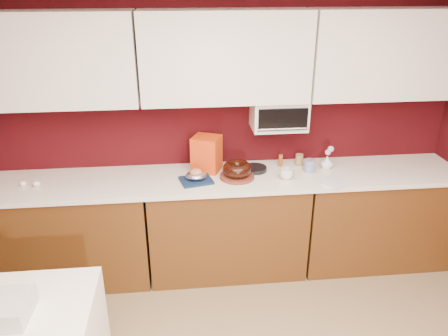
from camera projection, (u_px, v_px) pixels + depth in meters
name	position (u px, v px, depth m)	size (l,w,h in m)	color
wall_back	(223.00, 125.00, 3.76)	(4.00, 0.02, 2.50)	#39070B
base_cabinet_left	(70.00, 234.00, 3.68)	(1.31, 0.58, 0.86)	#553111
base_cabinet_center	(227.00, 225.00, 3.81)	(1.31, 0.58, 0.86)	#553111
base_cabinet_right	(373.00, 217.00, 3.94)	(1.31, 0.58, 0.86)	#553111
countertop	(227.00, 178.00, 3.63)	(4.00, 0.62, 0.04)	white
upper_cabinet_left	(47.00, 60.00, 3.25)	(1.31, 0.33, 0.70)	white
upper_cabinet_center	(225.00, 57.00, 3.37)	(1.31, 0.33, 0.70)	white
upper_cabinet_right	(390.00, 54.00, 3.50)	(1.31, 0.33, 0.70)	white
toaster_oven	(279.00, 114.00, 3.63)	(0.45, 0.30, 0.25)	white
toaster_oven_door	(283.00, 120.00, 3.48)	(0.40, 0.02, 0.18)	black
toaster_oven_handle	(283.00, 129.00, 3.50)	(0.02, 0.02, 0.42)	silver
cake_base	(237.00, 176.00, 3.59)	(0.28, 0.28, 0.03)	maroon
bundt_cake	(237.00, 169.00, 3.56)	(0.24, 0.24, 0.10)	black
navy_towel	(196.00, 180.00, 3.53)	(0.25, 0.21, 0.02)	#122445
foil_ham_nest	(196.00, 175.00, 3.51)	(0.17, 0.14, 0.06)	silver
roasted_ham	(196.00, 172.00, 3.50)	(0.10, 0.08, 0.06)	#C47859
pandoro_box	(207.00, 154.00, 3.68)	(0.22, 0.20, 0.30)	#B71C0C
dark_pan	(255.00, 169.00, 3.72)	(0.20, 0.20, 0.03)	black
coffee_mug	(287.00, 173.00, 3.56)	(0.09, 0.09, 0.10)	silver
blue_jar	(310.00, 166.00, 3.69)	(0.09, 0.09, 0.11)	navy
flower_vase	(327.00, 162.00, 3.75)	(0.08, 0.08, 0.12)	silver
flower_pink	(328.00, 152.00, 3.71)	(0.05, 0.05, 0.05)	pink
flower_blue	(331.00, 149.00, 3.73)	(0.05, 0.05, 0.05)	#91C7E8
china_plate	(333.00, 182.00, 3.50)	(0.21, 0.21, 0.01)	white
amber_bottle	(281.00, 160.00, 3.79)	(0.04, 0.04, 0.11)	brown
paper_cup	(299.00, 160.00, 3.82)	(0.07, 0.07, 0.10)	olive
egg_left	(23.00, 184.00, 3.45)	(0.05, 0.04, 0.04)	white
egg_right	(36.00, 184.00, 3.44)	(0.06, 0.05, 0.05)	white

